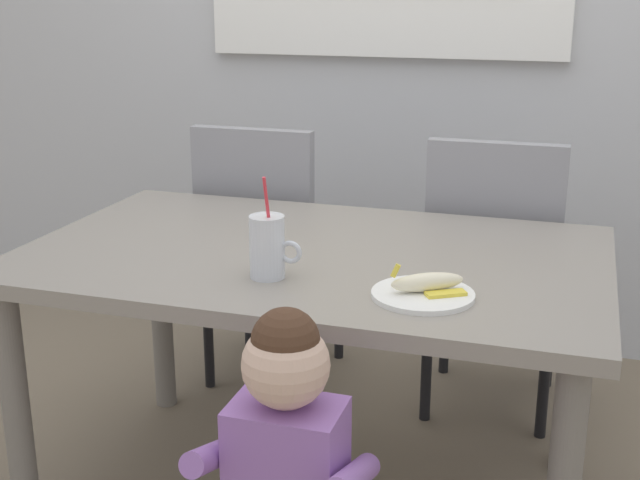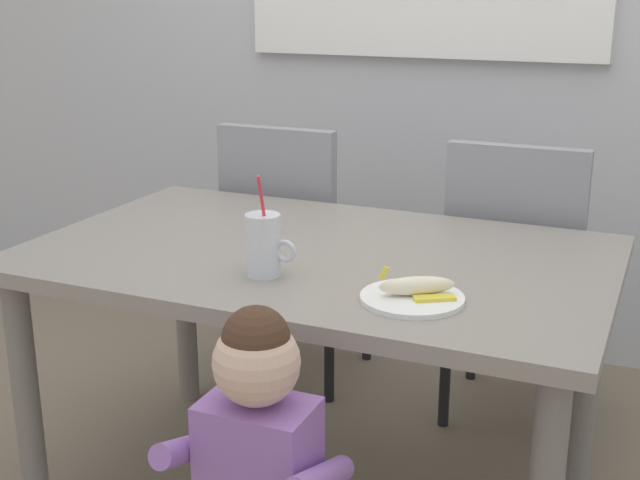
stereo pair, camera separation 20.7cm
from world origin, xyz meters
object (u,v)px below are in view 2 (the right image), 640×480
(toddler_standing, at_px, (258,455))
(milk_cup, at_px, (264,248))
(dining_chair_left, at_px, (292,240))
(dining_table, at_px, (318,284))
(dining_chair_right, at_px, (517,269))
(snack_plate, at_px, (412,298))
(peeled_banana, at_px, (418,286))

(toddler_standing, bearing_deg, milk_cup, 115.12)
(dining_chair_left, relative_size, milk_cup, 3.84)
(dining_table, height_order, dining_chair_left, dining_chair_left)
(dining_chair_left, bearing_deg, dining_chair_right, 179.66)
(dining_chair_left, distance_m, snack_plate, 1.19)
(dining_chair_left, height_order, snack_plate, dining_chair_left)
(dining_chair_left, relative_size, dining_chair_right, 1.00)
(dining_chair_left, bearing_deg, dining_table, 120.52)
(dining_chair_left, height_order, peeled_banana, dining_chair_left)
(snack_plate, bearing_deg, dining_chair_left, 128.52)
(dining_table, xyz_separation_m, toddler_standing, (0.15, -0.63, -0.13))
(dining_chair_left, distance_m, peeled_banana, 1.19)
(dining_table, distance_m, peeled_banana, 0.44)
(dining_table, distance_m, toddler_standing, 0.66)
(dining_table, distance_m, snack_plate, 0.43)
(dining_table, height_order, toddler_standing, toddler_standing)
(toddler_standing, bearing_deg, dining_chair_right, 78.74)
(dining_chair_right, xyz_separation_m, toddler_standing, (-0.26, -1.29, -0.02))
(dining_chair_right, xyz_separation_m, snack_plate, (-0.07, -0.91, 0.21))
(toddler_standing, height_order, snack_plate, toddler_standing)
(toddler_standing, xyz_separation_m, peeled_banana, (0.20, 0.39, 0.25))
(peeled_banana, bearing_deg, snack_plate, -130.32)
(dining_table, relative_size, milk_cup, 6.00)
(dining_chair_right, bearing_deg, dining_chair_left, -0.34)
(toddler_standing, xyz_separation_m, milk_cup, (-0.19, 0.40, 0.29))
(dining_chair_left, xyz_separation_m, toddler_standing, (0.54, -1.29, -0.02))
(milk_cup, bearing_deg, dining_chair_right, 63.49)
(dining_table, xyz_separation_m, peeled_banana, (0.35, -0.24, 0.12))
(toddler_standing, bearing_deg, snack_plate, 63.43)
(milk_cup, bearing_deg, snack_plate, -3.33)
(dining_chair_right, distance_m, milk_cup, 1.03)
(dining_table, relative_size, toddler_standing, 1.79)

